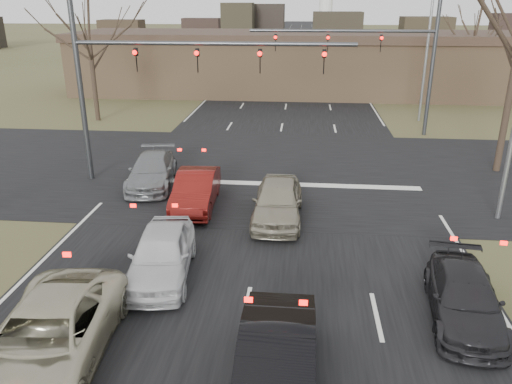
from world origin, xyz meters
TOP-DOWN VIEW (x-y plane):
  - road_main at (0.00, 60.00)m, footprint 14.00×300.00m
  - road_cross at (0.00, 15.00)m, footprint 200.00×14.00m
  - building at (2.00, 38.00)m, footprint 42.40×10.40m
  - mast_arm_near at (-5.23, 13.00)m, footprint 12.12×0.24m
  - mast_arm_far at (6.18, 23.00)m, footprint 11.12×0.24m
  - streetlight_right_far at (9.32, 27.00)m, footprint 2.34×0.25m
  - tree_left_far at (-13.00, 25.00)m, footprint 5.70×5.70m
  - tree_right_far at (15.00, 35.00)m, footprint 5.40×5.40m
  - car_silver_suv at (-4.21, 0.39)m, footprint 2.96×5.65m
  - car_white_sedan at (-2.74, 4.57)m, footprint 2.22×4.54m
  - car_black_hatch at (0.98, -0.05)m, footprint 1.63×4.63m
  - car_charcoal_sedan at (5.73, 3.18)m, footprint 2.22×4.43m
  - car_grey_ahead at (-5.35, 12.41)m, footprint 2.53×4.91m
  - car_red_ahead at (-2.84, 10.07)m, footprint 1.75×4.47m
  - car_silver_ahead at (0.52, 9.09)m, footprint 1.85×4.54m

SIDE VIEW (x-z plane):
  - road_main at x=0.00m, z-range 0.00..0.02m
  - road_cross at x=0.00m, z-range 0.00..0.03m
  - car_charcoal_sedan at x=5.73m, z-range 0.00..1.23m
  - car_grey_ahead at x=-5.35m, z-range 0.00..1.36m
  - car_red_ahead at x=-2.84m, z-range 0.00..1.45m
  - car_white_sedan at x=-2.74m, z-range 0.00..1.49m
  - car_silver_suv at x=-4.21m, z-range 0.00..1.52m
  - car_black_hatch at x=0.98m, z-range 0.00..1.53m
  - car_silver_ahead at x=0.52m, z-range 0.00..1.54m
  - building at x=2.00m, z-range 0.02..5.32m
  - mast_arm_far at x=6.18m, z-range 1.02..9.02m
  - mast_arm_near at x=-5.23m, z-range 1.07..9.07m
  - streetlight_right_far at x=9.32m, z-range 0.59..10.59m
  - tree_right_far at x=15.00m, z-range 2.46..11.46m
  - tree_left_far at x=-13.00m, z-range 2.59..12.09m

